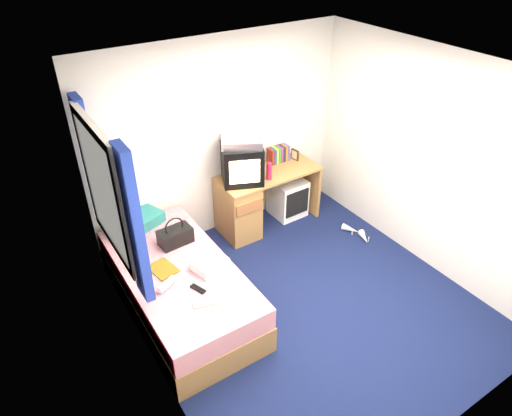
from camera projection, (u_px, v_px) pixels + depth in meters
ground at (304, 303)px, 4.79m from camera, size 3.40×3.40×0.00m
room_shell at (314, 184)px, 3.99m from camera, size 3.40×3.40×3.40m
bed at (180, 287)px, 4.60m from camera, size 1.01×2.00×0.54m
pillow at (135, 222)px, 4.97m from camera, size 0.65×0.53×0.12m
desk at (249, 202)px, 5.67m from camera, size 1.30×0.55×0.75m
storage_cube at (288, 197)px, 6.05m from camera, size 0.41×0.41×0.51m
crt_tv at (242, 163)px, 5.31m from camera, size 0.59×0.58×0.46m
vcr at (241, 141)px, 5.16m from camera, size 0.56×0.51×0.09m
book_row at (278, 154)px, 5.79m from camera, size 0.27×0.13×0.20m
picture_frame at (295, 155)px, 5.84m from camera, size 0.04×0.12×0.14m
pink_water_bottle at (269, 172)px, 5.40m from camera, size 0.08×0.08×0.21m
aerosol_can at (252, 166)px, 5.54m from camera, size 0.06×0.06×0.19m
handbag at (175, 236)px, 4.72m from camera, size 0.35×0.21×0.32m
towel at (210, 264)px, 4.41m from camera, size 0.35×0.32×0.10m
magazine at (163, 269)px, 4.42m from camera, size 0.26×0.31×0.01m
water_bottle at (166, 285)px, 4.19m from camera, size 0.21×0.15×0.07m
colour_swatch_fan at (206, 304)px, 4.03m from camera, size 0.23×0.12×0.01m
remote_control at (198, 289)px, 4.18m from camera, size 0.10×0.17×0.02m
window_assembly at (108, 192)px, 3.93m from camera, size 0.11×1.42×1.40m
white_heels at (357, 233)px, 5.74m from camera, size 0.19×0.46×0.09m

